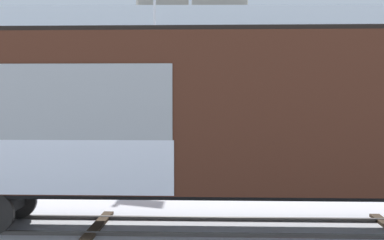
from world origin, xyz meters
TOP-DOWN VIEW (x-y plane):
  - ground_plane at (0.00, 0.00)m, footprint 260.00×260.00m
  - track at (-0.01, 0.02)m, footprint 60.02×3.87m
  - freight_car at (0.51, -0.00)m, footprint 17.00×3.33m
  - flagpole at (-2.00, 13.82)m, footprint 1.38×0.66m
  - hillside at (0.03, 66.29)m, footprint 124.88×29.60m
  - parked_car_silver at (-2.67, 6.65)m, footprint 4.57×2.16m
  - parked_car_black at (3.44, 7.02)m, footprint 4.51×2.14m

SIDE VIEW (x-z plane):
  - ground_plane at x=0.00m, z-range 0.00..0.00m
  - track at x=-0.01m, z-range 0.00..0.08m
  - parked_car_black at x=3.44m, z-range 0.00..1.57m
  - parked_car_silver at x=-2.67m, z-range 0.00..1.71m
  - freight_car at x=0.51m, z-range 0.30..4.81m
  - flagpole at x=-2.00m, z-range 1.13..10.49m
  - hillside at x=0.03m, z-range -2.15..15.65m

